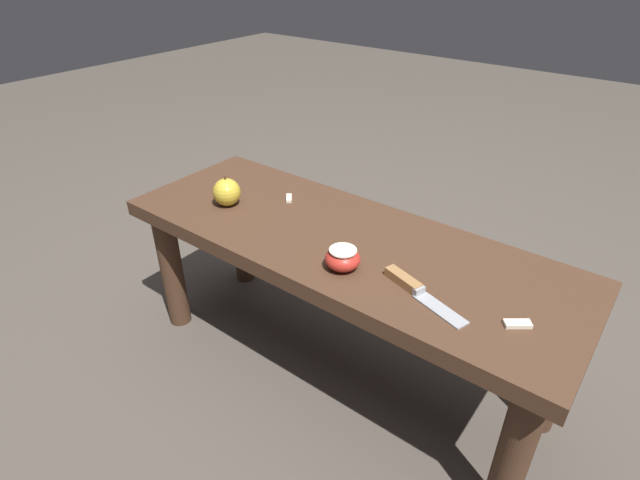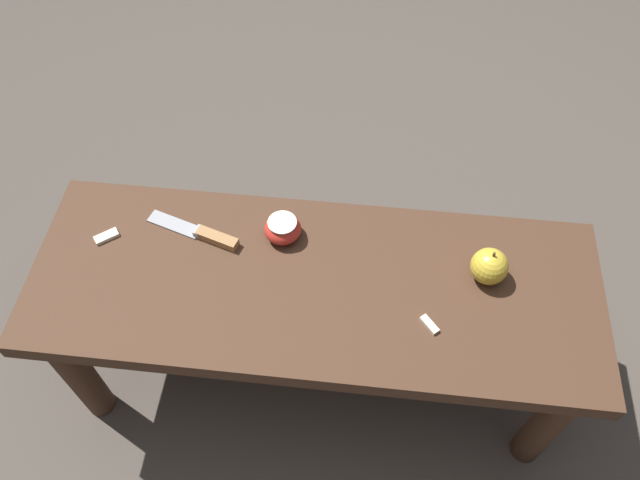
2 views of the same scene
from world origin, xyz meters
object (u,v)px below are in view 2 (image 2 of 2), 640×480
object	(u,v)px
apple_whole	(489,266)
apple_cut	(283,229)
wooden_bench	(314,301)
knife	(205,235)

from	to	relation	value
apple_whole	apple_cut	bearing A→B (deg)	172.36
wooden_bench	apple_cut	bearing A→B (deg)	126.03
wooden_bench	knife	distance (m)	0.27
apple_whole	knife	bearing A→B (deg)	176.53
wooden_bench	knife	world-z (taller)	knife
apple_whole	apple_cut	distance (m)	0.42
wooden_bench	apple_whole	bearing A→B (deg)	8.46
wooden_bench	apple_cut	xyz separation A→B (m)	(-0.08, 0.11, 0.10)
wooden_bench	knife	xyz separation A→B (m)	(-0.24, 0.09, 0.08)
knife	apple_cut	xyz separation A→B (m)	(0.16, 0.02, 0.02)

